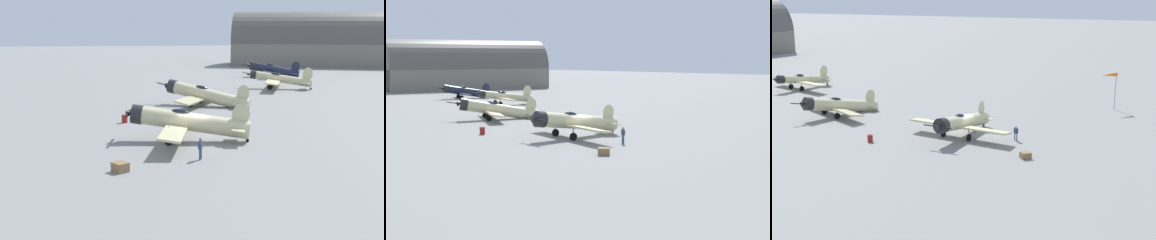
# 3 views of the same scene
# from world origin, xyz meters

# --- Properties ---
(ground_plane) EXTENTS (400.00, 400.00, 0.00)m
(ground_plane) POSITION_xyz_m (0.00, 0.00, 0.00)
(ground_plane) COLOR gray
(airplane_foreground) EXTENTS (12.36, 10.56, 3.29)m
(airplane_foreground) POSITION_xyz_m (0.11, 0.51, 1.65)
(airplane_foreground) COLOR beige
(airplane_foreground) RESTS_ON ground_plane
(airplane_mid_apron) EXTENTS (10.72, 10.92, 3.48)m
(airplane_mid_apron) POSITION_xyz_m (18.49, -3.92, 1.32)
(airplane_mid_apron) COLOR beige
(airplane_mid_apron) RESTS_ON ground_plane
(airplane_far_line) EXTENTS (12.05, 9.94, 3.45)m
(airplane_far_line) POSITION_xyz_m (33.64, -17.56, 1.56)
(airplane_far_line) COLOR beige
(airplane_far_line) RESTS_ON ground_plane
(ground_crew_mechanic) EXTENTS (0.58, 0.40, 1.63)m
(ground_crew_mechanic) POSITION_xyz_m (-6.06, 0.14, 0.99)
(ground_crew_mechanic) COLOR #384766
(ground_crew_mechanic) RESTS_ON ground_plane
(equipment_crate) EXTENTS (1.30, 1.28, 0.63)m
(equipment_crate) POSITION_xyz_m (-8.39, 5.86, 0.32)
(equipment_crate) COLOR olive
(equipment_crate) RESTS_ON ground_plane
(fuel_drum) EXTENTS (0.61, 0.61, 0.81)m
(fuel_drum) POSITION_xyz_m (8.89, 5.69, 0.40)
(fuel_drum) COLOR maroon
(fuel_drum) RESTS_ON ground_plane
(windsock_mast) EXTENTS (2.13, 1.96, 5.15)m
(windsock_mast) POSITION_xyz_m (-14.56, -17.86, 4.72)
(windsock_mast) COLOR gray
(windsock_mast) RESTS_ON ground_plane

